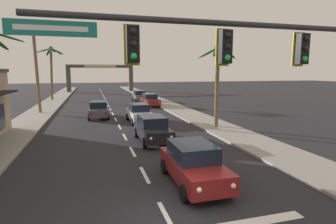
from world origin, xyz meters
name	(u,v)px	position (x,y,z in m)	size (l,w,h in m)	color
ground_plane	(170,224)	(0.00, 0.00, 0.00)	(220.00, 220.00, 0.00)	#232328
sidewalk_right	(187,114)	(7.80, 20.00, 0.07)	(3.20, 110.00, 0.14)	gray
sidewalk_left	(30,121)	(-7.80, 20.00, 0.07)	(3.20, 110.00, 0.14)	gray
lane_markings	(119,118)	(0.41, 19.72, 0.00)	(4.28, 86.76, 0.01)	silver
traffic_signal_mast	(274,64)	(3.14, -0.27, 4.81)	(10.83, 0.41, 6.83)	#2D2D33
sedan_lead_at_stop_bar	(193,164)	(1.75, 2.64, 0.85)	(1.98, 4.46, 1.68)	maroon
sedan_third_in_queue	(152,129)	(1.63, 9.76, 0.85)	(2.00, 4.47, 1.68)	black
sedan_fifth_in_queue	(139,113)	(1.97, 16.88, 0.85)	(2.03, 4.48, 1.68)	silver
sedan_oncoming_far	(99,109)	(-1.53, 20.19, 0.85)	(2.06, 4.50, 1.68)	#4C515B
sedan_parked_nearest_kerb	(140,96)	(5.06, 34.15, 0.85)	(1.99, 4.47, 1.68)	#4C515B
sedan_parked_mid_kerb	(150,100)	(5.32, 27.72, 0.85)	(2.07, 4.50, 1.68)	maroon
palm_left_third	(34,47)	(-7.80, 24.79, 7.12)	(3.51, 3.31, 9.69)	brown
palm_left_farthest	(51,61)	(-8.05, 39.16, 6.27)	(4.35, 4.50, 8.50)	brown
palm_right_second	(217,69)	(7.57, 12.56, 4.80)	(3.21, 3.08, 6.71)	brown
town_gateway_arch	(101,74)	(0.00, 56.41, 4.02)	(14.71, 0.90, 6.14)	#423D38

